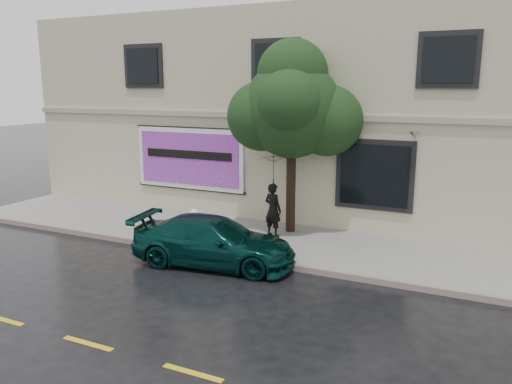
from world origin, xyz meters
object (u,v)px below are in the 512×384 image
at_px(pedestrian, 273,210).
at_px(car, 214,241).
at_px(fire_hydrant, 195,223).
at_px(street_tree, 292,110).

bearing_deg(pedestrian, car, 92.89).
bearing_deg(car, pedestrian, -20.50).
distance_m(car, fire_hydrant, 2.10).
bearing_deg(fire_hydrant, street_tree, 57.58).
bearing_deg(pedestrian, fire_hydrant, 42.14).
height_order(pedestrian, fire_hydrant, pedestrian).
xyz_separation_m(car, pedestrian, (0.59, 2.49, 0.33)).
bearing_deg(street_tree, pedestrian, -112.15).
relative_size(street_tree, fire_hydrant, 6.16).
xyz_separation_m(car, street_tree, (0.87, 3.19, 3.22)).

